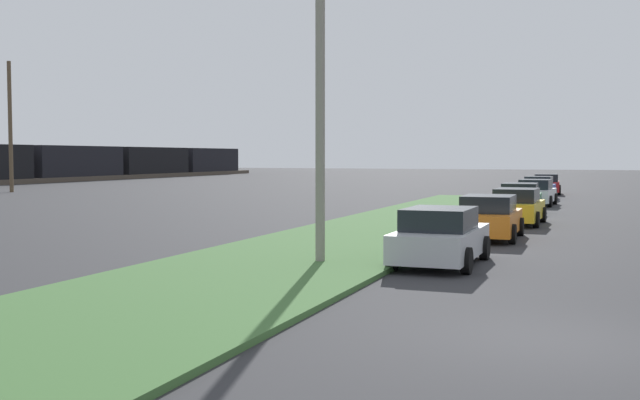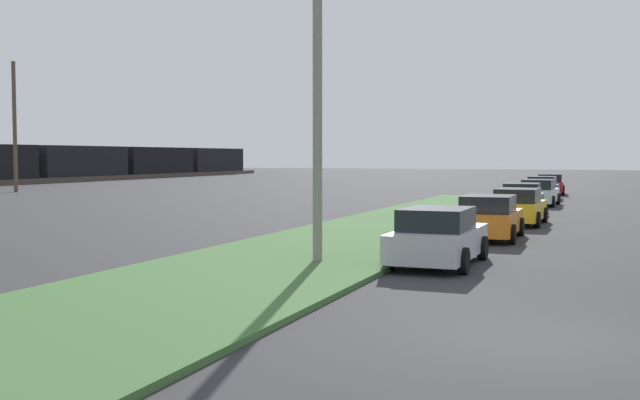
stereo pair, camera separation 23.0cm
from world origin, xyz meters
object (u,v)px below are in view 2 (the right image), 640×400
at_px(parked_car_white, 539,193).
at_px(streetlight, 331,91).
at_px(parked_car_green, 522,199).
at_px(parked_car_red, 550,184).
at_px(parked_car_orange, 489,218).
at_px(parked_car_yellow, 518,207).
at_px(parked_car_silver, 438,237).
at_px(parked_car_blue, 542,188).
at_px(distant_utility_pole, 15,127).

relative_size(parked_car_white, streetlight, 0.58).
xyz_separation_m(parked_car_green, parked_car_red, (19.63, 0.21, 0.00)).
bearing_deg(parked_car_green, parked_car_red, -1.14).
relative_size(parked_car_orange, parked_car_yellow, 1.00).
height_order(parked_car_silver, streetlight, streetlight).
bearing_deg(parked_car_yellow, parked_car_orange, 178.46).
bearing_deg(parked_car_silver, parked_car_red, 0.66).
xyz_separation_m(parked_car_blue, parked_car_red, (6.54, 0.02, 0.00)).
height_order(parked_car_yellow, parked_car_white, same).
relative_size(parked_car_green, streetlight, 0.58).
bearing_deg(parked_car_white, parked_car_silver, -178.38).
bearing_deg(parked_car_green, streetlight, 171.19).
bearing_deg(parked_car_blue, parked_car_red, 0.61).
relative_size(parked_car_white, parked_car_red, 0.99).
height_order(parked_car_orange, streetlight, streetlight).
bearing_deg(parked_car_white, streetlight, 176.24).
bearing_deg(parked_car_green, parked_car_blue, -0.91).
bearing_deg(parked_car_blue, parked_car_orange, -178.50).
relative_size(parked_car_silver, parked_car_orange, 1.00).
bearing_deg(parked_car_red, streetlight, 173.36).
height_order(parked_car_yellow, distant_utility_pole, distant_utility_pole).
distance_m(parked_car_white, parked_car_red, 13.33).
height_order(parked_car_orange, parked_car_yellow, same).
distance_m(parked_car_yellow, parked_car_white, 12.59).
bearing_deg(parked_car_blue, parked_car_white, -176.24).
xyz_separation_m(parked_car_green, parked_car_blue, (13.09, 0.19, 0.00)).
bearing_deg(streetlight, parked_car_blue, -3.94).
relative_size(parked_car_yellow, parked_car_blue, 1.00).
bearing_deg(distant_utility_pole, parked_car_silver, -125.13).
relative_size(parked_car_silver, parked_car_red, 0.98).
bearing_deg(parked_car_white, parked_car_yellow, -176.42).
bearing_deg(parked_car_blue, streetlight, 176.50).
xyz_separation_m(parked_car_silver, parked_car_white, (25.17, -0.19, 0.00)).
xyz_separation_m(parked_car_yellow, streetlight, (-13.73, 3.01, 3.67)).
bearing_deg(parked_car_blue, distant_utility_pole, 97.15).
relative_size(parked_car_blue, distant_utility_pole, 0.43).
relative_size(parked_car_green, parked_car_red, 0.99).
distance_m(parked_car_white, streetlight, 26.70).
distance_m(parked_car_white, parked_car_blue, 6.80).
height_order(parked_car_green, distant_utility_pole, distant_utility_pole).
height_order(parked_car_blue, streetlight, streetlight).
relative_size(parked_car_red, streetlight, 0.59).
bearing_deg(parked_car_yellow, distant_utility_pole, 70.43).
bearing_deg(parked_car_white, parked_car_blue, 5.36).
bearing_deg(parked_car_yellow, parked_car_green, 5.90).
relative_size(parked_car_silver, parked_car_green, 0.99).
bearing_deg(parked_car_yellow, streetlight, 168.64).
bearing_deg(parked_car_red, parked_car_white, 178.40).
bearing_deg(parked_car_red, parked_car_orange, 177.50).
height_order(parked_car_green, parked_car_blue, same).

